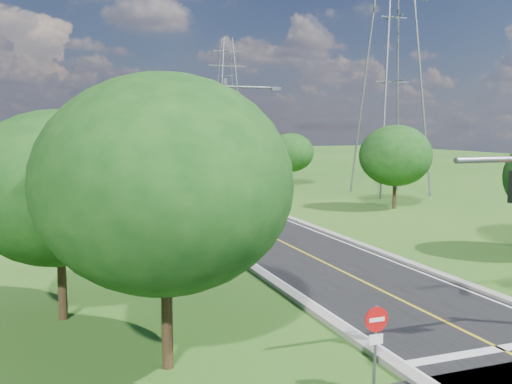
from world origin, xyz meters
The scene contains 25 objects.
ground centered at (0.00, 60.00, 0.00)m, with size 260.00×260.00×0.00m, color #1F5217.
road centered at (0.00, 66.00, 0.03)m, with size 8.00×150.00×0.06m, color black.
curb_left centered at (-4.25, 66.00, 0.11)m, with size 0.50×150.00×0.22m, color gray.
curb_right centered at (4.25, 66.00, 0.11)m, with size 0.50×150.00×0.22m, color gray.
do_not_enter_left centered at (-5.60, -1.52, 1.77)m, with size 0.76×0.11×2.50m.
speed_limit_sign centered at (5.20, 37.98, 1.60)m, with size 0.55×0.09×2.40m.
overpass centered at (0.00, 140.00, 2.41)m, with size 30.00×3.00×3.20m.
streetlight_near_left centered at (-6.00, 12.00, 5.94)m, with size 5.90×0.25×10.00m.
streetlight_mid_left centered at (-6.00, 45.00, 5.94)m, with size 5.90×0.25×10.00m.
streetlight_far_right centered at (6.00, 78.00, 5.94)m, with size 5.90×0.25×10.00m.
power_tower_near centered at (22.00, 40.00, 14.01)m, with size 9.00×6.40×28.00m.
power_tower_far centered at (26.00, 115.00, 14.01)m, with size 9.00×6.40×28.00m.
tree_la centered at (-14.00, 8.00, 5.27)m, with size 7.14×7.14×8.30m.
tree_lb centered at (-16.00, 28.00, 4.64)m, with size 6.30×6.30×7.33m.
tree_lc centered at (-15.00, 50.00, 5.58)m, with size 7.56×7.56×8.79m.
tree_ld centered at (-17.00, 74.00, 4.95)m, with size 6.72×6.72×7.82m.
tree_le centered at (-14.50, 98.00, 4.33)m, with size 5.88×5.88×6.84m.
tree_lf centered at (-11.00, 2.00, 5.89)m, with size 7.98×7.98×9.28m.
tree_rb centered at (16.00, 30.00, 4.95)m, with size 6.72×6.72×7.82m.
tree_rc centered at (15.00, 52.00, 4.33)m, with size 5.88×5.88×6.84m.
tree_rd centered at (17.00, 76.00, 5.27)m, with size 7.14×7.14×8.30m.
tree_re centered at (14.50, 100.00, 4.02)m, with size 5.46×5.46×6.35m.
tree_rf centered at (18.00, 120.00, 4.64)m, with size 6.30×6.30×7.33m.
bus_outbound centered at (1.11, 34.60, 1.65)m, with size 2.67×11.39×3.17m, color white.
bus_inbound centered at (-2.23, 44.55, 1.59)m, with size 2.57×10.98×3.06m, color silver.
Camera 1 is at (-14.32, -15.28, 7.63)m, focal length 40.00 mm.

